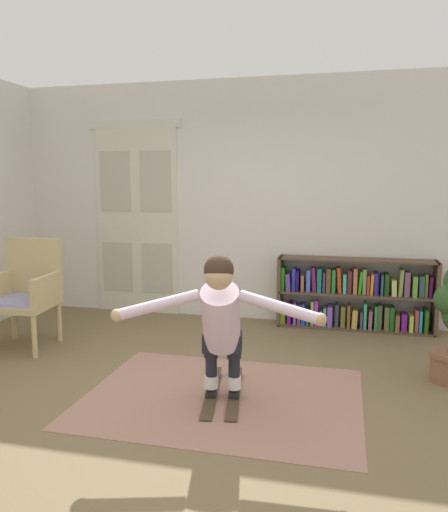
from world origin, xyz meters
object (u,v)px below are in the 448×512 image
at_px(bookshelf, 354,297).
at_px(wicker_chair, 25,290).
at_px(person_skier, 221,317).
at_px(skis_pair, 223,393).

xyz_separation_m(bookshelf, wicker_chair, (-3.29, -1.43, 0.21)).
xyz_separation_m(wicker_chair, person_skier, (2.30, -0.94, 0.12)).
bearing_deg(bookshelf, skis_pair, -115.52).
height_order(bookshelf, wicker_chair, wicker_chair).
xyz_separation_m(wicker_chair, skis_pair, (2.26, -0.73, -0.56)).
bearing_deg(wicker_chair, bookshelf, 23.45).
bearing_deg(bookshelf, wicker_chair, -156.55).
relative_size(bookshelf, person_skier, 1.22).
bearing_deg(bookshelf, person_skier, -112.80).
xyz_separation_m(bookshelf, person_skier, (-0.99, -2.37, 0.33)).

